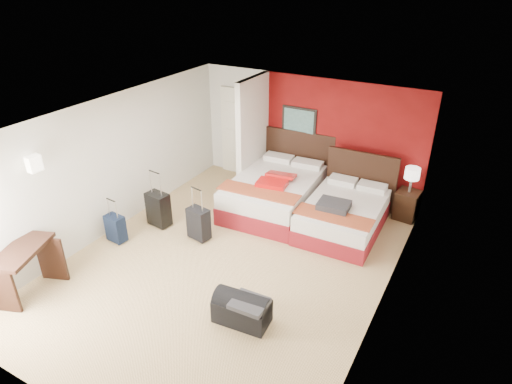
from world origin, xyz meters
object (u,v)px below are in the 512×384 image
Objects in this scene: red_suitcase_open at (277,180)px; suitcase_navy at (116,229)px; nightstand at (407,205)px; duffel_bag at (242,310)px; bed_left at (274,194)px; suitcase_black at (159,210)px; suitcase_charcoal at (199,225)px; table_lamp at (411,180)px; bed_right at (343,217)px; desk at (27,272)px.

red_suitcase_open is 1.61× the size of suitcase_navy.
nightstand reaches higher than duffel_bag.
duffel_bag is (-1.39, -4.03, -0.10)m from nightstand.
red_suitcase_open is (0.10, -0.10, 0.38)m from bed_left.
suitcase_charcoal is (0.95, -0.02, -0.03)m from suitcase_black.
table_lamp is (2.36, 1.01, 0.12)m from red_suitcase_open.
duffel_bag is at bearing -6.26° from suitcase_navy.
bed_right is 3.92× the size of suitcase_navy.
suitcase_black is at bearing -137.76° from bed_left.
desk is at bearing -131.45° from table_lamp.
desk is (-2.12, -4.07, -0.30)m from red_suitcase_open.
suitcase_black is (-1.63, -1.66, -0.01)m from bed_left.
nightstand is 4.07m from suitcase_charcoal.
bed_left reaches higher than suitcase_navy.
suitcase_charcoal is 1.49m from suitcase_navy.
nightstand is (2.46, 0.91, -0.04)m from bed_left.
nightstand is (0.95, 1.03, 0.00)m from bed_right.
table_lamp reaches higher than bed_left.
suitcase_navy reaches higher than duffel_bag.
nightstand is at bearing 49.66° from suitcase_charcoal.
red_suitcase_open reaches higher than suitcase_black.
suitcase_navy is (-2.05, -2.37, -0.47)m from red_suitcase_open.
suitcase_black reaches higher than nightstand.
desk is (-3.53, -4.05, 0.12)m from bed_right.
suitcase_black is (-4.09, -2.57, 0.03)m from nightstand.
suitcase_black is 2.54m from desk.
bed_right is 2.69m from suitcase_charcoal.
nightstand is 0.54m from table_lamp.
bed_right is at bearing -132.72° from table_lamp.
bed_left is 2.82× the size of red_suitcase_open.
table_lamp reaches higher than red_suitcase_open.
suitcase_black is 0.95m from suitcase_charcoal.
desk is (-3.10, -1.05, 0.22)m from duffel_bag.
bed_right is at bearing -9.36° from red_suitcase_open.
suitcase_black is 0.84× the size of duffel_bag.
bed_right is 3.50m from suitcase_black.
bed_left reaches higher than suitcase_black.
bed_right is at bearing -7.77° from bed_left.
red_suitcase_open is at bearing 41.87° from desk.
nightstand is at bearing 66.20° from duffel_bag.
desk is at bearing -86.78° from suitcase_navy.
suitcase_navy is at bearing 66.81° from desk.
duffel_bag is at bearing -99.49° from bed_right.
bed_right is 1.51m from table_lamp.
red_suitcase_open is at bearing 55.04° from suitcase_navy.
table_lamp is at bearing 14.61° from red_suitcase_open.
bed_left is 0.41m from red_suitcase_open.
suitcase_charcoal is at bearing -134.37° from nightstand.
suitcase_charcoal reaches higher than suitcase_navy.
table_lamp is at bearing 43.34° from suitcase_navy.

